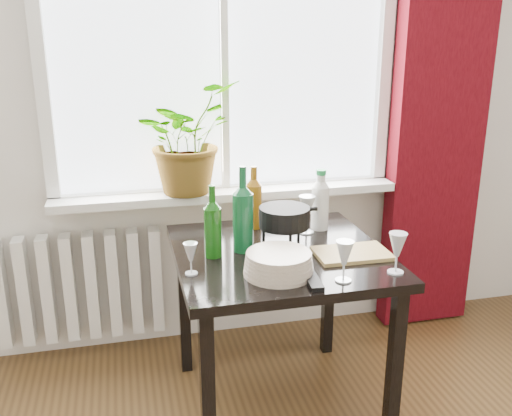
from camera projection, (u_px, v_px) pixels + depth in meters
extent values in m
cube|color=white|center=(223.00, 31.00, 2.68)|extent=(1.72, 0.08, 1.62)
cube|color=silver|center=(228.00, 193.00, 2.85)|extent=(1.72, 0.20, 0.04)
cube|color=#3A050B|center=(441.00, 92.00, 2.93)|extent=(0.50, 0.12, 2.56)
cube|color=white|center=(81.00, 286.00, 2.85)|extent=(0.80, 0.10, 0.55)
cube|color=black|center=(279.00, 255.00, 2.35)|extent=(0.85, 0.85, 0.04)
cube|color=black|center=(208.00, 397.00, 2.04)|extent=(0.05, 0.05, 0.70)
cube|color=black|center=(184.00, 305.00, 2.72)|extent=(0.05, 0.05, 0.70)
cube|color=black|center=(394.00, 370.00, 2.21)|extent=(0.05, 0.05, 0.70)
cube|color=black|center=(328.00, 290.00, 2.88)|extent=(0.05, 0.05, 0.70)
imported|color=#357C21|center=(186.00, 138.00, 2.72)|extent=(0.64, 0.63, 0.53)
cylinder|color=beige|center=(279.00, 264.00, 2.11)|extent=(0.32, 0.32, 0.08)
cube|color=black|center=(313.00, 280.00, 2.05)|extent=(0.06, 0.16, 0.02)
cube|color=#A38749|center=(352.00, 253.00, 2.29)|extent=(0.30, 0.19, 0.02)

